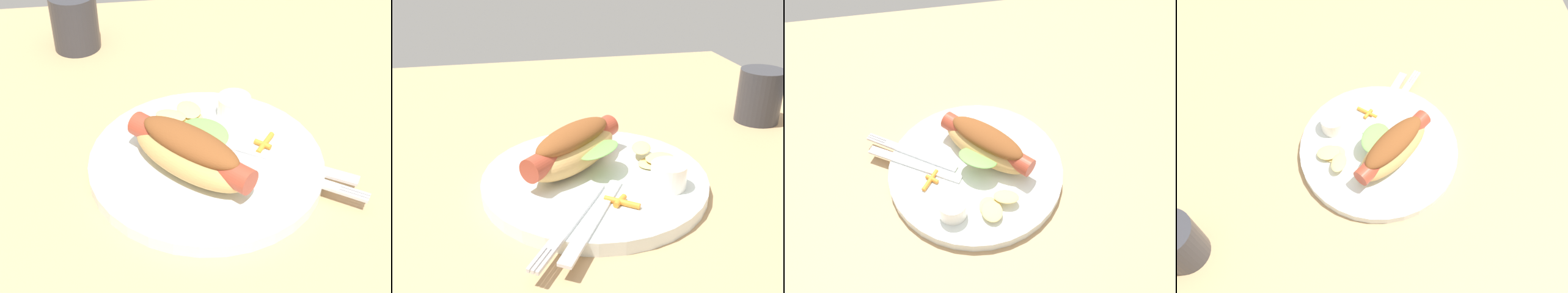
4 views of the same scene
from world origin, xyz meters
The scene contains 8 objects.
ground_plane centered at (0.00, 0.00, -0.90)cm, with size 120.00×90.00×1.80cm, color tan.
plate centered at (-0.91, 0.17, 0.80)cm, with size 26.76×26.76×1.60cm, color white.
hot_dog centered at (1.18, 2.08, 4.43)cm, with size 14.45×14.96×5.56cm.
sauce_ramekin centered at (-5.46, -7.48, 3.04)cm, with size 4.06×4.06×2.89cm, color white.
fork centered at (-10.10, 4.39, 1.80)cm, with size 13.70×10.01×0.40cm.
knife centered at (-10.09, 2.19, 1.78)cm, with size 15.62×1.40×0.36cm, color silver.
chips_pile centered at (0.55, -7.73, 2.34)cm, with size 6.99×5.50×1.68cm.
carrot_garnish centered at (-7.95, -1.28, 1.93)cm, with size 2.92×3.58×0.65cm.
Camera 3 is at (-7.97, -44.27, 61.55)cm, focal length 44.73 mm.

